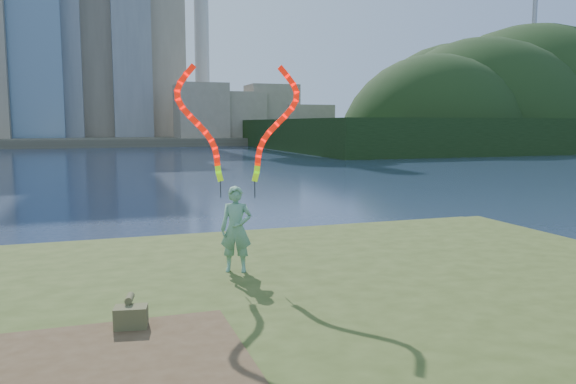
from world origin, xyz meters
name	(u,v)px	position (x,y,z in m)	size (l,w,h in m)	color
ground	(234,321)	(0.00, 0.00, 0.00)	(320.00, 320.00, 0.00)	#1B2843
grassy_knoll	(274,354)	(0.00, -2.30, 0.34)	(20.00, 18.00, 0.80)	#374719
dirt_patch	(100,372)	(-2.20, -3.20, 0.81)	(3.20, 3.00, 0.02)	#47331E
far_shore	(109,140)	(0.00, 95.00, 0.60)	(320.00, 40.00, 1.20)	#4D4838
wooded_hill	(526,145)	(59.57, 59.96, 0.16)	(78.00, 50.00, 63.00)	black
woman_with_ribbons	(236,191)	(0.14, 0.34, 2.23)	(1.87, 0.77, 3.91)	#126C3B
canvas_bag	(131,316)	(-1.81, -1.98, 0.96)	(0.45, 0.51, 0.39)	#4D522E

